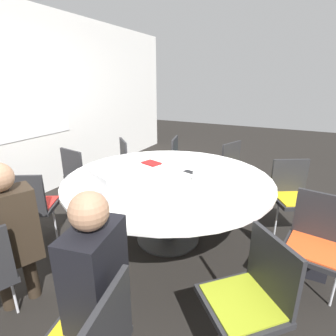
# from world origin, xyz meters

# --- Properties ---
(ground_plane) EXTENTS (16.00, 16.00, 0.00)m
(ground_plane) POSITION_xyz_m (0.00, 0.00, 0.00)
(ground_plane) COLOR black
(wall_back) EXTENTS (8.00, 0.07, 2.70)m
(wall_back) POSITION_xyz_m (0.00, 2.33, 1.35)
(wall_back) COLOR silver
(wall_back) RESTS_ON ground_plane
(conference_table) EXTENTS (2.14, 2.14, 0.74)m
(conference_table) POSITION_xyz_m (0.00, 0.00, 0.64)
(conference_table) COLOR #333333
(conference_table) RESTS_ON ground_plane
(chair_2) EXTENTS (0.61, 0.61, 0.85)m
(chair_2) POSITION_xyz_m (-0.97, -1.03, 0.51)
(chair_2) COLOR #262628
(chair_2) RESTS_ON ground_plane
(chair_3) EXTENTS (0.49, 0.51, 0.85)m
(chair_3) POSITION_xyz_m (-0.18, -1.41, 0.51)
(chair_3) COLOR #262628
(chair_3) RESTS_ON ground_plane
(chair_4) EXTENTS (0.58, 0.59, 0.85)m
(chair_4) POSITION_xyz_m (0.75, -1.20, 0.51)
(chair_4) COLOR #262628
(chair_4) RESTS_ON ground_plane
(chair_5) EXTENTS (0.56, 0.55, 0.85)m
(chair_5) POSITION_xyz_m (1.34, -0.46, 0.51)
(chair_5) COLOR #262628
(chair_5) RESTS_ON ground_plane
(chair_6) EXTENTS (0.53, 0.51, 0.85)m
(chair_6) POSITION_xyz_m (1.36, 0.41, 0.51)
(chair_6) COLOR #262628
(chair_6) RESTS_ON ground_plane
(chair_7) EXTENTS (0.61, 0.61, 0.85)m
(chair_7) POSITION_xyz_m (0.93, 1.07, 0.51)
(chair_7) COLOR #262628
(chair_7) RESTS_ON ground_plane
(chair_8) EXTENTS (0.49, 0.51, 0.85)m
(chair_8) POSITION_xyz_m (0.18, 1.40, 0.51)
(chair_8) COLOR #262628
(chair_8) RESTS_ON ground_plane
(chair_9) EXTENTS (0.58, 0.59, 0.85)m
(chair_9) POSITION_xyz_m (-0.74, 1.21, 0.51)
(chair_9) COLOR #262628
(chair_9) RESTS_ON ground_plane
(person_0) EXTENTS (0.42, 0.35, 1.20)m
(person_0) POSITION_xyz_m (-1.35, 0.59, 0.70)
(person_0) COLOR #2D2319
(person_0) RESTS_ON ground_plane
(person_1) EXTENTS (0.40, 0.31, 1.20)m
(person_1) POSITION_xyz_m (-1.45, -0.27, 0.70)
(person_1) COLOR black
(person_1) RESTS_ON ground_plane
(laptop) EXTENTS (0.34, 0.38, 0.21)m
(laptop) POSITION_xyz_m (-0.65, 0.28, 0.79)
(laptop) COLOR silver
(laptop) RESTS_ON conference_table
(spiral_notebook) EXTENTS (0.21, 0.25, 0.02)m
(spiral_notebook) POSITION_xyz_m (0.32, 0.38, 0.75)
(spiral_notebook) COLOR maroon
(spiral_notebook) RESTS_ON conference_table
(coffee_cup) EXTENTS (0.09, 0.09, 0.09)m
(coffee_cup) POSITION_xyz_m (0.03, -0.31, 0.79)
(coffee_cup) COLOR white
(coffee_cup) RESTS_ON conference_table
(cell_phone) EXTENTS (0.11, 0.15, 0.01)m
(cell_phone) POSITION_xyz_m (0.24, -0.15, 0.74)
(cell_phone) COLOR black
(cell_phone) RESTS_ON conference_table
(handbag) EXTENTS (0.36, 0.16, 0.28)m
(handbag) POSITION_xyz_m (0.15, -1.48, 0.14)
(handbag) COLOR black
(handbag) RESTS_ON ground_plane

